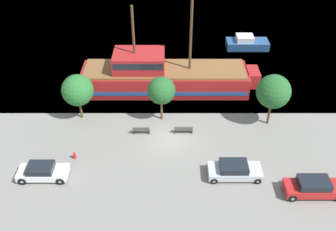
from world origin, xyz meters
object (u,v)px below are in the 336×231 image
(bench_promenade_east, at_px, (184,130))
(bench_promenade_west, at_px, (142,130))
(parked_car_curb_mid, at_px, (235,170))
(fire_hydrant, at_px, (76,155))
(moored_boat_dockside, at_px, (248,43))
(pirate_ship, at_px, (163,76))
(parked_car_curb_front, at_px, (44,171))
(parked_car_curb_rear, at_px, (315,187))

(bench_promenade_east, relative_size, bench_promenade_west, 1.10)
(parked_car_curb_mid, distance_m, bench_promenade_east, 7.15)
(fire_hydrant, relative_size, bench_promenade_west, 0.46)
(moored_boat_dockside, xyz_separation_m, parked_car_curb_mid, (-5.16, -24.35, 0.00))
(pirate_ship, xyz_separation_m, bench_promenade_west, (-1.95, -8.15, -1.25))
(pirate_ship, relative_size, fire_hydrant, 26.05)
(moored_boat_dockside, height_order, bench_promenade_west, moored_boat_dockside)
(pirate_ship, height_order, moored_boat_dockside, pirate_ship)
(parked_car_curb_front, distance_m, parked_car_curb_mid, 16.28)
(pirate_ship, relative_size, bench_promenade_east, 11.03)
(pirate_ship, bearing_deg, fire_hydrant, -123.54)
(moored_boat_dockside, bearing_deg, bench_promenade_west, -125.78)
(moored_boat_dockside, distance_m, parked_car_curb_front, 32.56)
(bench_promenade_west, bearing_deg, parked_car_curb_rear, -28.22)
(pirate_ship, distance_m, parked_car_curb_front, 17.26)
(moored_boat_dockside, bearing_deg, fire_hydrant, -130.94)
(pirate_ship, height_order, bench_promenade_west, pirate_ship)
(parked_car_curb_rear, xyz_separation_m, fire_hydrant, (-20.20, 4.16, -0.36))
(moored_boat_dockside, relative_size, bench_promenade_east, 3.15)
(parked_car_curb_front, height_order, fire_hydrant, parked_car_curb_front)
(parked_car_curb_rear, relative_size, fire_hydrant, 6.26)
(fire_hydrant, bearing_deg, parked_car_curb_front, -133.35)
(moored_boat_dockside, distance_m, bench_promenade_west, 22.95)
(moored_boat_dockside, distance_m, bench_promenade_east, 20.74)
(fire_hydrant, xyz_separation_m, bench_promenade_west, (5.81, 3.56, 0.02))
(parked_car_curb_mid, height_order, bench_promenade_west, parked_car_curb_mid)
(parked_car_curb_front, relative_size, bench_promenade_west, 2.54)
(parked_car_curb_rear, height_order, bench_promenade_west, parked_car_curb_rear)
(parked_car_curb_front, height_order, parked_car_curb_mid, parked_car_curb_mid)
(parked_car_curb_mid, xyz_separation_m, bench_promenade_east, (-4.14, 5.82, -0.26))
(parked_car_curb_front, bearing_deg, moored_boat_dockside, 48.83)
(parked_car_curb_rear, relative_size, bench_promenade_east, 2.65)
(parked_car_curb_front, xyz_separation_m, parked_car_curb_mid, (16.28, 0.16, 0.01))
(pirate_ship, relative_size, moored_boat_dockside, 3.50)
(bench_promenade_west, bearing_deg, parked_car_curb_mid, -34.80)
(pirate_ship, distance_m, fire_hydrant, 14.11)
(parked_car_curb_rear, xyz_separation_m, bench_promenade_east, (-10.27, 7.80, -0.33))
(parked_car_curb_rear, distance_m, fire_hydrant, 20.62)
(parked_car_curb_rear, bearing_deg, pirate_ship, 128.07)
(parked_car_curb_mid, xyz_separation_m, parked_car_curb_rear, (6.13, -1.98, 0.08))
(pirate_ship, height_order, parked_car_curb_front, pirate_ship)
(bench_promenade_east, distance_m, bench_promenade_west, 4.11)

